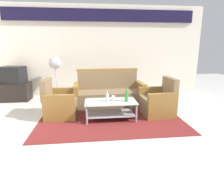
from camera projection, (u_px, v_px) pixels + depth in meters
ground_plane at (113, 136)px, 3.29m from camera, size 14.00×14.00×0.00m
wall_back at (102, 49)px, 5.91m from camera, size 6.52×0.19×2.80m
rug at (110, 116)px, 4.23m from camera, size 3.06×2.25×0.01m
couch at (109, 95)px, 4.87m from camera, size 1.83×0.82×0.96m
armchair_left at (60, 104)px, 4.18m from camera, size 0.72×0.78×0.85m
armchair_right at (158, 102)px, 4.30m from camera, size 0.73×0.79×0.85m
coffee_table at (111, 107)px, 4.01m from camera, size 1.10×0.60×0.40m
bottle_green at (127, 96)px, 3.94m from camera, size 0.07×0.07×0.30m
bottle_clear at (107, 97)px, 3.94m from camera, size 0.07×0.07×0.23m
cup at (113, 98)px, 4.02m from camera, size 0.08×0.08×0.10m
tv_stand at (15, 92)px, 5.43m from camera, size 0.80×0.50×0.52m
television at (13, 75)px, 5.32m from camera, size 0.68×0.56×0.48m
pedestal_fan at (55, 65)px, 5.43m from camera, size 0.36×0.36×1.27m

